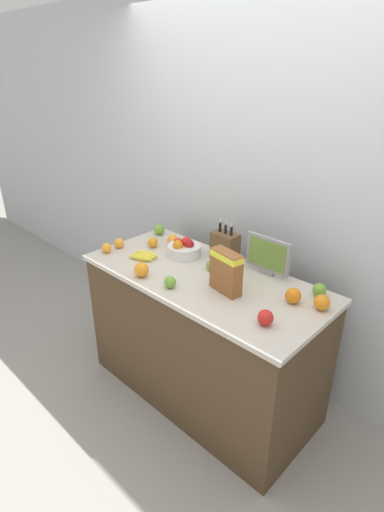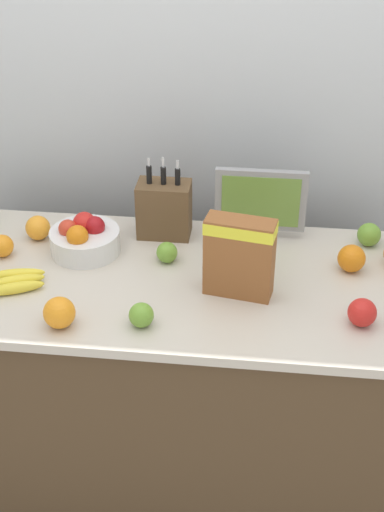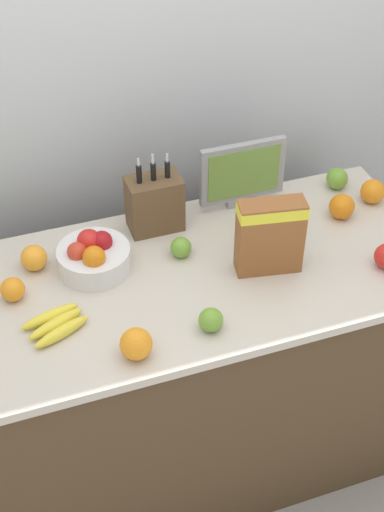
{
  "view_description": "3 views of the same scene",
  "coord_description": "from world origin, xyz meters",
  "px_view_note": "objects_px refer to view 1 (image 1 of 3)",
  "views": [
    {
      "loc": [
        1.45,
        -1.6,
        2.08
      ],
      "look_at": [
        -0.06,
        -0.04,
        1.05
      ],
      "focal_mm": 28.0,
      "sensor_mm": 36.0,
      "label": 1
    },
    {
      "loc": [
        0.28,
        -1.79,
        2.16
      ],
      "look_at": [
        0.07,
        0.03,
        0.99
      ],
      "focal_mm": 50.0,
      "sensor_mm": 36.0,
      "label": 2
    },
    {
      "loc": [
        -0.55,
        -1.55,
        2.38
      ],
      "look_at": [
        -0.02,
        -0.03,
        1.02
      ],
      "focal_mm": 50.0,
      "sensor_mm": 36.0,
      "label": 3
    }
  ],
  "objects_px": {
    "fruit_bowl": "(184,249)",
    "apple_middle": "(170,282)",
    "cereal_box": "(226,270)",
    "orange_front_right": "(322,302)",
    "orange_back_center": "(119,243)",
    "knife_block": "(225,246)",
    "apple_by_knife_block": "(211,265)",
    "banana_bunch": "(144,256)",
    "small_monitor": "(268,255)",
    "orange_near_bowl": "(293,296)",
    "apple_leftmost": "(319,290)",
    "orange_front_left": "(141,270)",
    "apple_rightmost": "(159,230)",
    "orange_mid_left": "(173,240)",
    "orange_mid_right": "(107,248)",
    "orange_by_cereal": "(153,242)",
    "apple_rear": "(265,318)"
  },
  "relations": [
    {
      "from": "knife_block",
      "to": "apple_by_knife_block",
      "type": "distance_m",
      "value": 0.18
    },
    {
      "from": "small_monitor",
      "to": "orange_front_left",
      "type": "distance_m",
      "value": 0.77
    },
    {
      "from": "apple_middle",
      "to": "orange_mid_right",
      "type": "bearing_deg",
      "value": 177.69
    },
    {
      "from": "knife_block",
      "to": "apple_rear",
      "type": "bearing_deg",
      "value": -34.8
    },
    {
      "from": "banana_bunch",
      "to": "apple_middle",
      "type": "height_order",
      "value": "apple_middle"
    },
    {
      "from": "cereal_box",
      "to": "banana_bunch",
      "type": "distance_m",
      "value": 0.68
    },
    {
      "from": "orange_by_cereal",
      "to": "orange_front_right",
      "type": "distance_m",
      "value": 1.25
    },
    {
      "from": "orange_front_left",
      "to": "orange_mid_right",
      "type": "height_order",
      "value": "orange_front_left"
    },
    {
      "from": "apple_leftmost",
      "to": "apple_by_knife_block",
      "type": "distance_m",
      "value": 0.67
    },
    {
      "from": "apple_by_knife_block",
      "to": "orange_mid_left",
      "type": "height_order",
      "value": "orange_mid_left"
    },
    {
      "from": "orange_mid_right",
      "to": "small_monitor",
      "type": "bearing_deg",
      "value": 27.13
    },
    {
      "from": "orange_front_left",
      "to": "apple_by_knife_block",
      "type": "bearing_deg",
      "value": 55.51
    },
    {
      "from": "apple_leftmost",
      "to": "orange_mid_right",
      "type": "bearing_deg",
      "value": -160.09
    },
    {
      "from": "cereal_box",
      "to": "orange_by_cereal",
      "type": "bearing_deg",
      "value": -178.91
    },
    {
      "from": "apple_middle",
      "to": "orange_front_left",
      "type": "distance_m",
      "value": 0.23
    },
    {
      "from": "fruit_bowl",
      "to": "apple_rightmost",
      "type": "distance_m",
      "value": 0.42
    },
    {
      "from": "orange_mid_right",
      "to": "orange_by_cereal",
      "type": "bearing_deg",
      "value": 60.4
    },
    {
      "from": "banana_bunch",
      "to": "orange_back_center",
      "type": "bearing_deg",
      "value": -177.98
    },
    {
      "from": "apple_by_knife_block",
      "to": "apple_rear",
      "type": "xyz_separation_m",
      "value": [
        0.58,
        -0.26,
        0.01
      ]
    },
    {
      "from": "cereal_box",
      "to": "fruit_bowl",
      "type": "distance_m",
      "value": 0.54
    },
    {
      "from": "apple_rear",
      "to": "apple_leftmost",
      "type": "bearing_deg",
      "value": 82.17
    },
    {
      "from": "small_monitor",
      "to": "apple_by_knife_block",
      "type": "relative_size",
      "value": 4.45
    },
    {
      "from": "fruit_bowl",
      "to": "apple_middle",
      "type": "xyz_separation_m",
      "value": [
        0.25,
        -0.36,
        -0.01
      ]
    },
    {
      "from": "cereal_box",
      "to": "orange_front_right",
      "type": "distance_m",
      "value": 0.53
    },
    {
      "from": "orange_mid_right",
      "to": "orange_mid_left",
      "type": "height_order",
      "value": "orange_mid_left"
    },
    {
      "from": "small_monitor",
      "to": "orange_front_left",
      "type": "height_order",
      "value": "small_monitor"
    },
    {
      "from": "banana_bunch",
      "to": "orange_front_right",
      "type": "xyz_separation_m",
      "value": [
        1.15,
        0.25,
        0.02
      ]
    },
    {
      "from": "apple_rightmost",
      "to": "orange_back_center",
      "type": "bearing_deg",
      "value": -93.08
    },
    {
      "from": "small_monitor",
      "to": "orange_near_bowl",
      "type": "height_order",
      "value": "small_monitor"
    },
    {
      "from": "small_monitor",
      "to": "apple_middle",
      "type": "height_order",
      "value": "small_monitor"
    },
    {
      "from": "apple_leftmost",
      "to": "orange_front_right",
      "type": "xyz_separation_m",
      "value": [
        0.07,
        -0.12,
        0.0
      ]
    },
    {
      "from": "knife_block",
      "to": "orange_mid_right",
      "type": "relative_size",
      "value": 4.12
    },
    {
      "from": "knife_block",
      "to": "orange_front_left",
      "type": "height_order",
      "value": "knife_block"
    },
    {
      "from": "apple_rightmost",
      "to": "orange_front_right",
      "type": "height_order",
      "value": "orange_front_right"
    },
    {
      "from": "apple_rear",
      "to": "orange_front_right",
      "type": "distance_m",
      "value": 0.34
    },
    {
      "from": "knife_block",
      "to": "apple_rightmost",
      "type": "bearing_deg",
      "value": -179.56
    },
    {
      "from": "knife_block",
      "to": "orange_front_right",
      "type": "relative_size",
      "value": 3.31
    },
    {
      "from": "cereal_box",
      "to": "orange_back_center",
      "type": "height_order",
      "value": "cereal_box"
    },
    {
      "from": "orange_front_right",
      "to": "cereal_box",
      "type": "bearing_deg",
      "value": -157.19
    },
    {
      "from": "orange_by_cereal",
      "to": "apple_leftmost",
      "type": "bearing_deg",
      "value": 9.76
    },
    {
      "from": "apple_by_knife_block",
      "to": "orange_by_cereal",
      "type": "bearing_deg",
      "value": -177.26
    },
    {
      "from": "apple_middle",
      "to": "apple_rear",
      "type": "height_order",
      "value": "apple_rear"
    },
    {
      "from": "orange_near_bowl",
      "to": "apple_leftmost",
      "type": "bearing_deg",
      "value": 66.79
    },
    {
      "from": "cereal_box",
      "to": "apple_rear",
      "type": "distance_m",
      "value": 0.38
    },
    {
      "from": "small_monitor",
      "to": "orange_near_bowl",
      "type": "relative_size",
      "value": 3.46
    },
    {
      "from": "apple_by_knife_block",
      "to": "orange_mid_right",
      "type": "height_order",
      "value": "orange_mid_right"
    },
    {
      "from": "fruit_bowl",
      "to": "banana_bunch",
      "type": "height_order",
      "value": "fruit_bowl"
    },
    {
      "from": "apple_rightmost",
      "to": "orange_mid_left",
      "type": "bearing_deg",
      "value": -17.68
    },
    {
      "from": "apple_leftmost",
      "to": "apple_rear",
      "type": "relative_size",
      "value": 0.95
    },
    {
      "from": "apple_rear",
      "to": "orange_mid_right",
      "type": "relative_size",
      "value": 1.18
    }
  ]
}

